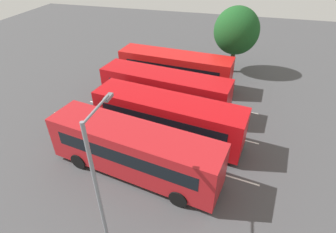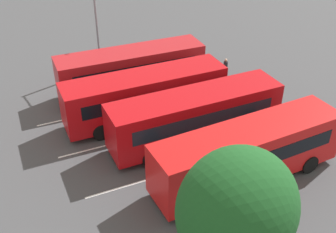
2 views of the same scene
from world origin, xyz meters
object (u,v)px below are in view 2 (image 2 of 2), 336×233
object	(u,v)px
bus_far_right	(132,69)
bus_far_left	(248,152)
bus_center_right	(146,95)
depot_tree	(237,210)
bus_center_left	(196,115)
street_lamp	(97,21)
pedestrian	(225,67)

from	to	relation	value
bus_far_right	bus_far_left	bearing A→B (deg)	-77.99
bus_center_right	depot_tree	world-z (taller)	depot_tree
bus_center_left	bus_far_left	bearing A→B (deg)	-79.21
bus_center_right	bus_far_right	xyz separation A→B (m)	(1.01, 3.73, 0.00)
bus_center_right	street_lamp	world-z (taller)	street_lamp
bus_center_right	depot_tree	size ratio (longest dim) A/B	1.62
bus_far_left	bus_center_right	size ratio (longest dim) A/B	0.99
bus_far_right	pedestrian	world-z (taller)	bus_far_right
bus_center_right	pedestrian	xyz separation A→B (m)	(7.77, 1.47, -0.72)
bus_far_left	street_lamp	xyz separation A→B (m)	(-0.85, 16.11, 2.32)
bus_center_right	depot_tree	xyz separation A→B (m)	(-3.57, -12.51, 2.54)
bus_far_right	pedestrian	bearing A→B (deg)	-8.70
bus_center_left	bus_center_right	distance (m)	3.89
bus_center_left	pedestrian	world-z (taller)	bus_center_left
pedestrian	street_lamp	bearing A→B (deg)	-81.47
bus_center_right	bus_far_right	bearing A→B (deg)	83.59
bus_center_left	bus_center_right	bearing A→B (deg)	116.74
pedestrian	depot_tree	distance (m)	18.29
pedestrian	depot_tree	size ratio (longest dim) A/B	0.26
street_lamp	bus_far_left	bearing A→B (deg)	2.31
bus_center_left	street_lamp	world-z (taller)	street_lamp
bus_center_left	bus_far_right	size ratio (longest dim) A/B	1.00
bus_center_right	pedestrian	size ratio (longest dim) A/B	6.21
bus_center_right	depot_tree	distance (m)	13.25
bus_center_left	pedestrian	xyz separation A→B (m)	(6.52, 5.15, -0.72)
depot_tree	street_lamp	bearing A→B (deg)	78.60
bus_far_right	street_lamp	xyz separation A→B (m)	(-0.41, 4.42, 2.32)
bus_far_left	depot_tree	xyz separation A→B (m)	(-5.02, -4.55, 2.54)
bus_far_right	bus_center_left	bearing A→B (deg)	-78.32
bus_center_left	bus_center_right	world-z (taller)	same
depot_tree	bus_far_right	bearing A→B (deg)	74.26
bus_far_left	bus_far_right	xyz separation A→B (m)	(-0.44, 11.69, 0.00)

